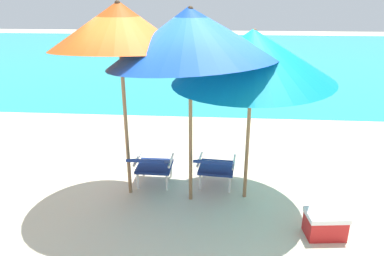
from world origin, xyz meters
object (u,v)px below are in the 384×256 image
Objects in this scene: lounge_chair_left at (152,164)px; lounge_chair_right at (215,166)px; beach_umbrella_left at (119,27)px; beach_umbrella_center at (190,35)px; cooler_box at (325,224)px; beach_umbrella_right at (253,56)px.

lounge_chair_left and lounge_chair_right have the same top height.
lounge_chair_right is 0.33× the size of beach_umbrella_left.
cooler_box is (1.68, -0.70, -2.12)m from beach_umbrella_center.
beach_umbrella_left is (-0.31, -0.14, 1.97)m from lounge_chair_left.
beach_umbrella_left reaches higher than beach_umbrella_center.
lounge_chair_right is at bearing 1.64° from lounge_chair_left.
beach_umbrella_right is (1.36, -0.13, 1.62)m from lounge_chair_left.
cooler_box is at bearing -22.46° from beach_umbrella_center.
lounge_chair_right is at bearing 143.99° from cooler_box.
beach_umbrella_right reaches higher than lounge_chair_left.
lounge_chair_left is at bearing 157.37° from cooler_box.
cooler_box is at bearing -22.63° from lounge_chair_left.
beach_umbrella_left reaches higher than lounge_chair_right.
lounge_chair_right is 0.31× the size of beach_umbrella_center.
lounge_chair_right is 1.67m from cooler_box.
lounge_chair_right is 2.33m from beach_umbrella_left.
beach_umbrella_right reaches higher than lounge_chair_right.
beach_umbrella_center is 0.82m from beach_umbrella_right.
lounge_chair_left is 0.32× the size of beach_umbrella_left.
beach_umbrella_center is at bearing -6.80° from beach_umbrella_left.
beach_umbrella_right is 5.90× the size of cooler_box.
lounge_chair_left reaches higher than cooler_box.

